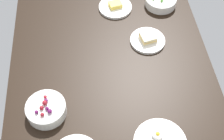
{
  "coord_description": "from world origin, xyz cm",
  "views": [
    {
      "loc": [
        83.97,
        -8.67,
        119.6
      ],
      "look_at": [
        0.0,
        0.0,
        6.0
      ],
      "focal_mm": 49.17,
      "sensor_mm": 36.0,
      "label": 1
    }
  ],
  "objects_px": {
    "bowl_berries": "(46,109)",
    "plate_sandwich": "(148,40)",
    "plate_cheese": "(115,7)",
    "bowl_peas": "(161,1)"
  },
  "relations": [
    {
      "from": "plate_cheese",
      "to": "bowl_peas",
      "type": "height_order",
      "value": "bowl_peas"
    },
    {
      "from": "plate_sandwich",
      "to": "plate_cheese",
      "type": "bearing_deg",
      "value": -152.75
    },
    {
      "from": "bowl_berries",
      "to": "plate_cheese",
      "type": "bearing_deg",
      "value": 149.86
    },
    {
      "from": "bowl_berries",
      "to": "plate_sandwich",
      "type": "xyz_separation_m",
      "value": [
        -0.36,
        0.49,
        -0.02
      ]
    },
    {
      "from": "bowl_berries",
      "to": "plate_sandwich",
      "type": "bearing_deg",
      "value": 125.88
    },
    {
      "from": "bowl_peas",
      "to": "plate_sandwich",
      "type": "bearing_deg",
      "value": -23.9
    },
    {
      "from": "plate_cheese",
      "to": "plate_sandwich",
      "type": "xyz_separation_m",
      "value": [
        0.26,
        0.13,
        0.0
      ]
    },
    {
      "from": "bowl_peas",
      "to": "plate_sandwich",
      "type": "height_order",
      "value": "bowl_peas"
    },
    {
      "from": "bowl_berries",
      "to": "plate_sandwich",
      "type": "distance_m",
      "value": 0.61
    },
    {
      "from": "plate_cheese",
      "to": "bowl_peas",
      "type": "bearing_deg",
      "value": 91.02
    }
  ]
}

